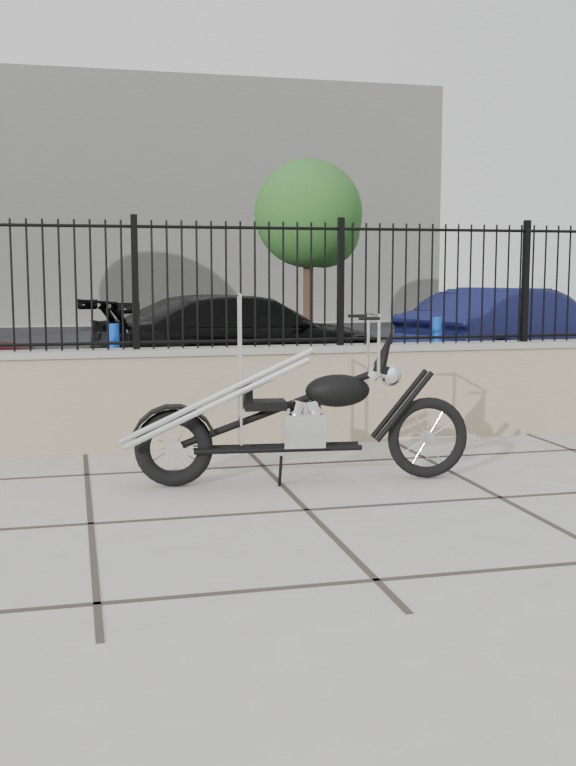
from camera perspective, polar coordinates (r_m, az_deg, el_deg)
The scene contains 11 objects.
ground_plane at distance 6.42m, azimuth 1.20°, elevation -8.10°, with size 90.00×90.00×0.00m, color #99968E.
parking_lot at distance 18.63m, azimuth -8.65°, elevation 1.82°, with size 30.00×30.00×0.00m, color black.
retaining_wall at distance 8.72m, azimuth -2.99°, elevation -0.85°, with size 14.00×0.36×0.96m, color gray.
iron_fence at distance 8.64m, azimuth -3.03°, elevation 6.27°, with size 14.00×0.08×1.20m, color black.
background_building at distance 32.61m, azimuth -10.97°, elevation 11.03°, with size 22.00×6.00×8.00m, color beige.
chopper_motorcycle at distance 7.10m, azimuth 0.57°, elevation -0.29°, with size 2.57×0.45×1.54m, color black, non-canonical shape.
car_black at distance 13.46m, azimuth -2.71°, elevation 2.79°, with size 1.89×4.66×1.35m, color black.
car_blue at distance 15.29m, azimuth 14.31°, elevation 3.23°, with size 1.51×4.33×1.43m, color #11153F.
bollard_a at distance 11.18m, azimuth -10.96°, elevation 1.02°, with size 0.13×0.13×1.05m, color #0D1ECD.
bollard_b at distance 11.97m, azimuth 9.43°, elevation 1.54°, with size 0.13×0.13×1.09m, color #0C21BF.
tree_right at distance 23.62m, azimuth 1.31°, elevation 11.04°, with size 2.80×2.80×4.73m.
Camera 1 is at (-1.58, -5.99, 1.68)m, focal length 42.00 mm.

